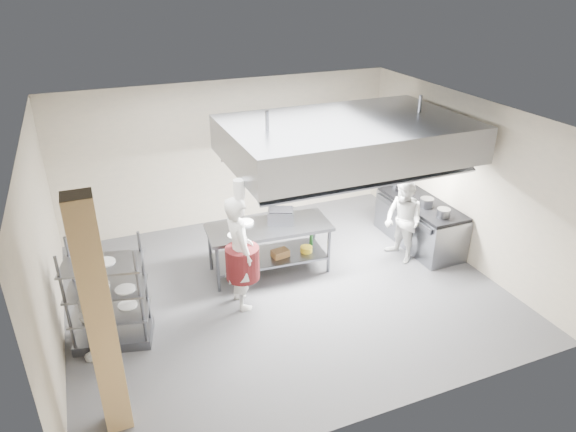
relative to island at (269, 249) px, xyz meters
name	(u,v)px	position (x,y,z in m)	size (l,w,h in m)	color
floor	(284,289)	(0.02, -0.65, -0.46)	(7.00, 7.00, 0.00)	#39393C
ceiling	(283,117)	(0.02, -0.65, 2.54)	(7.00, 7.00, 0.00)	silver
wall_back	(230,153)	(0.02, 2.35, 1.04)	(7.00, 7.00, 0.00)	#C1B399
wall_left	(44,251)	(-3.48, -0.65, 1.04)	(6.00, 6.00, 0.00)	#C1B399
wall_right	(461,179)	(3.52, -0.65, 1.04)	(6.00, 6.00, 0.00)	#C1B399
column	(100,321)	(-2.88, -2.55, 1.04)	(0.30, 0.30, 3.00)	tan
exhaust_hood	(347,139)	(1.32, -0.25, 1.94)	(4.00, 2.50, 0.60)	gray
hood_strip_a	(297,164)	(0.42, -0.25, 1.62)	(1.60, 0.12, 0.04)	white
hood_strip_b	(391,150)	(2.22, -0.25, 1.62)	(1.60, 0.12, 0.04)	white
wall_shelf	(312,145)	(1.82, 2.19, 1.04)	(1.50, 0.28, 0.04)	gray
island	(269,249)	(0.00, 0.00, 0.00)	(2.15, 0.90, 0.91)	gray
island_worktop	(269,227)	(0.00, 0.00, 0.42)	(2.15, 0.90, 0.06)	gray
island_undershelf	(269,256)	(0.00, 0.00, -0.16)	(1.98, 0.81, 0.04)	slate
pass_rack	(107,294)	(-2.78, -0.95, 0.36)	(1.08, 0.63, 1.62)	gray
cooking_range	(419,224)	(3.10, -0.15, -0.04)	(0.80, 2.00, 0.84)	gray
range_top	(422,203)	(3.10, -0.15, 0.41)	(0.78, 1.96, 0.06)	black
chef_head	(239,253)	(-0.78, -0.78, 0.50)	(0.70, 0.46, 1.91)	white
chef_line	(403,221)	(2.41, -0.54, 0.34)	(0.78, 0.60, 1.60)	silver
chef_plating	(92,299)	(-2.98, -1.14, 0.46)	(1.07, 0.45, 1.83)	silver
griddle	(281,216)	(0.25, 0.07, 0.57)	(0.45, 0.35, 0.22)	slate
wicker_basket	(280,253)	(0.17, -0.12, -0.07)	(0.29, 0.20, 0.13)	olive
stockpot	(427,203)	(3.03, -0.37, 0.53)	(0.25, 0.25, 0.18)	gray
plate_stack	(110,311)	(-2.78, -0.95, 0.07)	(0.28, 0.28, 0.05)	silver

